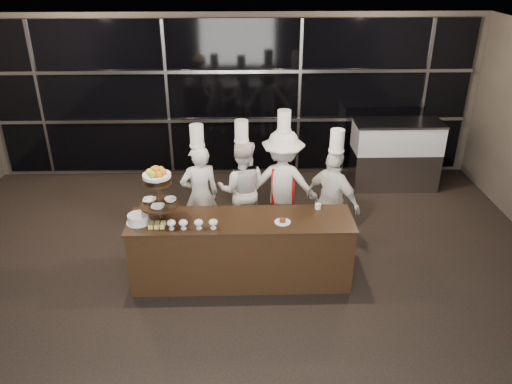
{
  "coord_description": "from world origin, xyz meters",
  "views": [
    {
      "loc": [
        0.16,
        -4.0,
        4.0
      ],
      "look_at": [
        0.32,
        1.77,
        1.15
      ],
      "focal_mm": 35.0,
      "sensor_mm": 36.0,
      "label": 1
    }
  ],
  "objects_px": {
    "display_case": "(395,151)",
    "chef_b": "(242,189)",
    "layer_cake": "(138,219)",
    "chef_d": "(332,200)",
    "chef_a": "(200,194)",
    "display_stand": "(158,190)",
    "buffet_counter": "(241,250)",
    "chef_c": "(282,184)"
  },
  "relations": [
    {
      "from": "display_case",
      "to": "chef_b",
      "type": "distance_m",
      "value": 3.23
    },
    {
      "from": "display_case",
      "to": "chef_b",
      "type": "height_order",
      "value": "chef_b"
    },
    {
      "from": "layer_cake",
      "to": "chef_d",
      "type": "bearing_deg",
      "value": 17.24
    },
    {
      "from": "display_case",
      "to": "chef_a",
      "type": "bearing_deg",
      "value": -151.21
    },
    {
      "from": "chef_a",
      "to": "chef_d",
      "type": "xyz_separation_m",
      "value": [
        1.88,
        -0.23,
        -0.01
      ]
    },
    {
      "from": "display_stand",
      "to": "chef_b",
      "type": "relative_size",
      "value": 0.41
    },
    {
      "from": "chef_d",
      "to": "layer_cake",
      "type": "bearing_deg",
      "value": -162.76
    },
    {
      "from": "display_case",
      "to": "chef_d",
      "type": "bearing_deg",
      "value": -125.55
    },
    {
      "from": "layer_cake",
      "to": "chef_a",
      "type": "xyz_separation_m",
      "value": [
        0.68,
        1.03,
        -0.17
      ]
    },
    {
      "from": "layer_cake",
      "to": "chef_b",
      "type": "height_order",
      "value": "chef_b"
    },
    {
      "from": "buffet_counter",
      "to": "chef_a",
      "type": "bearing_deg",
      "value": 121.09
    },
    {
      "from": "chef_a",
      "to": "chef_c",
      "type": "bearing_deg",
      "value": 9.93
    },
    {
      "from": "chef_d",
      "to": "chef_b",
      "type": "bearing_deg",
      "value": 162.04
    },
    {
      "from": "display_stand",
      "to": "chef_d",
      "type": "distance_m",
      "value": 2.47
    },
    {
      "from": "chef_d",
      "to": "chef_a",
      "type": "bearing_deg",
      "value": 172.94
    },
    {
      "from": "layer_cake",
      "to": "chef_b",
      "type": "distance_m",
      "value": 1.78
    },
    {
      "from": "buffet_counter",
      "to": "display_stand",
      "type": "xyz_separation_m",
      "value": [
        -1.0,
        -0.0,
        0.87
      ]
    },
    {
      "from": "layer_cake",
      "to": "chef_d",
      "type": "distance_m",
      "value": 2.69
    },
    {
      "from": "display_case",
      "to": "chef_d",
      "type": "xyz_separation_m",
      "value": [
        -1.49,
        -2.09,
        0.1
      ]
    },
    {
      "from": "layer_cake",
      "to": "chef_b",
      "type": "bearing_deg",
      "value": 43.15
    },
    {
      "from": "layer_cake",
      "to": "chef_b",
      "type": "relative_size",
      "value": 0.16
    },
    {
      "from": "display_stand",
      "to": "display_case",
      "type": "bearing_deg",
      "value": 36.81
    },
    {
      "from": "chef_c",
      "to": "chef_d",
      "type": "xyz_separation_m",
      "value": [
        0.67,
        -0.44,
        -0.06
      ]
    },
    {
      "from": "chef_b",
      "to": "chef_d",
      "type": "height_order",
      "value": "chef_b"
    },
    {
      "from": "chef_b",
      "to": "chef_c",
      "type": "height_order",
      "value": "chef_c"
    },
    {
      "from": "chef_a",
      "to": "chef_b",
      "type": "bearing_deg",
      "value": 16.43
    },
    {
      "from": "chef_c",
      "to": "chef_d",
      "type": "bearing_deg",
      "value": -33.36
    },
    {
      "from": "chef_b",
      "to": "display_stand",
      "type": "bearing_deg",
      "value": -131.37
    },
    {
      "from": "chef_a",
      "to": "chef_c",
      "type": "xyz_separation_m",
      "value": [
        1.21,
        0.21,
        0.04
      ]
    },
    {
      "from": "chef_c",
      "to": "chef_d",
      "type": "height_order",
      "value": "chef_c"
    },
    {
      "from": "display_stand",
      "to": "display_case",
      "type": "relative_size",
      "value": 0.48
    },
    {
      "from": "layer_cake",
      "to": "display_case",
      "type": "xyz_separation_m",
      "value": [
        4.05,
        2.88,
        -0.29
      ]
    },
    {
      "from": "display_case",
      "to": "chef_a",
      "type": "xyz_separation_m",
      "value": [
        -3.37,
        -1.85,
        0.12
      ]
    },
    {
      "from": "layer_cake",
      "to": "chef_b",
      "type": "xyz_separation_m",
      "value": [
        1.29,
        1.21,
        -0.19
      ]
    },
    {
      "from": "chef_a",
      "to": "chef_d",
      "type": "distance_m",
      "value": 1.9
    },
    {
      "from": "display_stand",
      "to": "chef_b",
      "type": "height_order",
      "value": "chef_b"
    },
    {
      "from": "buffet_counter",
      "to": "display_stand",
      "type": "height_order",
      "value": "display_stand"
    },
    {
      "from": "buffet_counter",
      "to": "chef_b",
      "type": "xyz_separation_m",
      "value": [
        0.02,
        1.16,
        0.32
      ]
    },
    {
      "from": "chef_a",
      "to": "layer_cake",
      "type": "bearing_deg",
      "value": -123.46
    },
    {
      "from": "display_stand",
      "to": "chef_c",
      "type": "distance_m",
      "value": 2.07
    },
    {
      "from": "chef_a",
      "to": "chef_d",
      "type": "height_order",
      "value": "chef_a"
    },
    {
      "from": "buffet_counter",
      "to": "display_case",
      "type": "relative_size",
      "value": 1.84
    }
  ]
}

